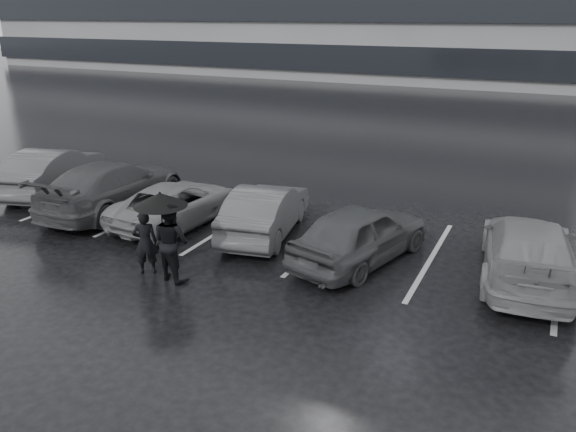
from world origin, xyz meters
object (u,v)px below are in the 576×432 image
(car_main, at_px, (360,233))
(car_west_a, at_px, (265,210))
(car_west_c, at_px, (113,186))
(car_east, at_px, (528,250))
(pedestrian_right, at_px, (171,242))
(car_west_d, at_px, (52,170))
(pedestrian_left, at_px, (145,242))
(car_west_b, at_px, (177,203))

(car_main, xyz_separation_m, car_west_a, (-2.84, 0.57, -0.03))
(car_main, bearing_deg, car_west_c, 12.47)
(car_east, relative_size, pedestrian_right, 2.65)
(car_west_c, relative_size, car_east, 1.08)
(car_main, relative_size, car_west_a, 1.01)
(pedestrian_right, bearing_deg, car_main, -128.32)
(car_west_a, bearing_deg, car_east, 170.30)
(car_west_d, distance_m, pedestrian_left, 7.67)
(car_west_b, xyz_separation_m, car_east, (9.15, 0.48, 0.10))
(car_west_c, xyz_separation_m, pedestrian_left, (3.74, -3.09, 0.00))
(pedestrian_left, bearing_deg, car_main, 175.70)
(car_east, bearing_deg, car_west_b, -3.25)
(car_east, relative_size, pedestrian_left, 3.18)
(car_main, bearing_deg, car_west_d, 10.60)
(car_west_a, xyz_separation_m, pedestrian_left, (-1.33, -3.29, 0.07))
(car_west_b, distance_m, car_west_c, 2.42)
(pedestrian_left, relative_size, pedestrian_right, 0.83)
(car_west_b, bearing_deg, pedestrian_right, 127.23)
(car_west_a, relative_size, car_west_b, 0.97)
(car_west_b, relative_size, pedestrian_left, 2.85)
(car_east, height_order, pedestrian_right, pedestrian_right)
(car_west_c, bearing_deg, car_west_d, -11.40)
(car_west_a, height_order, pedestrian_left, pedestrian_left)
(car_west_a, relative_size, car_east, 0.87)
(car_east, xyz_separation_m, pedestrian_right, (-7.10, -3.43, 0.21))
(car_main, distance_m, pedestrian_left, 4.98)
(car_west_d, relative_size, car_east, 0.94)
(car_east, distance_m, pedestrian_left, 8.55)
(pedestrian_right, bearing_deg, car_west_a, -86.91)
(car_west_c, xyz_separation_m, car_east, (11.56, 0.35, -0.06))
(car_east, bearing_deg, car_west_a, -4.96)
(car_west_c, height_order, pedestrian_left, pedestrian_left)
(pedestrian_left, bearing_deg, pedestrian_right, 143.29)
(pedestrian_right, bearing_deg, car_east, -140.82)
(car_west_a, xyz_separation_m, car_west_d, (-8.10, 0.30, 0.06))
(car_west_a, height_order, pedestrian_right, pedestrian_right)
(car_main, xyz_separation_m, car_east, (3.66, 0.71, -0.02))
(car_west_c, distance_m, pedestrian_left, 4.85)
(car_west_d, bearing_deg, car_east, 163.08)
(car_main, relative_size, pedestrian_left, 2.78)
(car_west_c, relative_size, car_west_d, 1.15)
(car_east, distance_m, pedestrian_right, 7.89)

